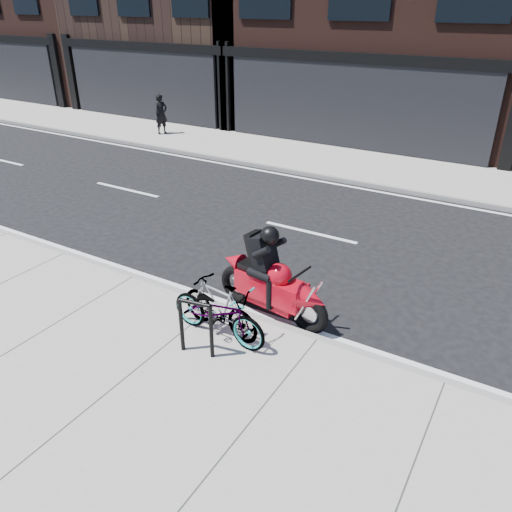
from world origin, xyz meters
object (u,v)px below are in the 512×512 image
Objects in this scene: motorcycle at (276,283)px; pedestrian at (161,114)px; bicycle_front at (218,312)px; bike_rack at (196,323)px; bicycle_rear at (220,307)px.

motorcycle reaches higher than pedestrian.
motorcycle is at bearing -17.90° from bicycle_front.
bike_rack is 0.41× the size of motorcycle.
bicycle_rear reaches higher than bike_rack.
motorcycle is at bearing 73.83° from bike_rack.
bike_rack is 1.71m from motorcycle.
bike_rack is 0.66m from bicycle_rear.
motorcycle is 1.46× the size of pedestrian.
pedestrian is (-9.88, 10.84, 0.23)m from bike_rack.
motorcycle is 13.85m from pedestrian.
bike_rack is at bearing -124.35° from pedestrian.
pedestrian reaches higher than bicycle_front.
motorcycle is (0.50, 0.99, 0.10)m from bicycle_rear.
bicycle_rear is at bearing -109.08° from motorcycle.
bicycle_front is at bearing 85.57° from bike_rack.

